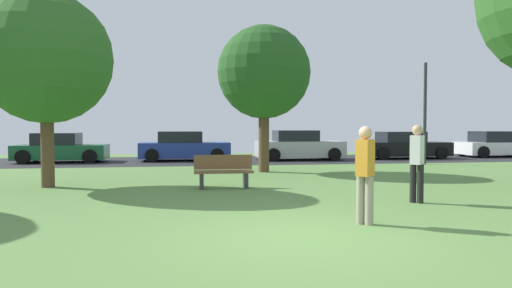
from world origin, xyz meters
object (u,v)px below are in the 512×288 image
parked_car_black (404,146)px  parked_car_silver (299,146)px  maple_tree_near (264,73)px  park_bench (224,171)px  parked_car_white (495,145)px  parked_car_blue (184,147)px  oak_tree_left (46,59)px  parked_car_green (61,149)px  person_thrower (365,170)px  person_catcher (417,160)px  street_lamp_post (425,114)px

parked_car_black → parked_car_silver: bearing=-178.9°
maple_tree_near → park_bench: 5.61m
parked_car_silver → parked_car_white: 11.44m
parked_car_blue → park_bench: 10.44m
oak_tree_left → parked_car_blue: 10.55m
parked_car_green → parked_car_silver: parked_car_silver is taller
oak_tree_left → parked_car_white: (20.87, 9.60, -2.90)m
parked_car_black → person_thrower: bearing=-119.1°
person_thrower → person_catcher: size_ratio=0.98×
maple_tree_near → parked_car_black: bearing=34.5°
parked_car_white → person_catcher: bearing=-131.6°
maple_tree_near → person_catcher: 8.07m
person_catcher → parked_car_black: person_catcher is taller
oak_tree_left → park_bench: 5.77m
person_thrower → parked_car_blue: (-3.05, 15.39, -0.27)m
oak_tree_left → park_bench: (4.79, -0.95, -3.08)m
parked_car_silver → parked_car_black: bearing=1.1°
parked_car_blue → parked_car_black: parked_car_blue is taller
parked_car_green → parked_car_blue: size_ratio=0.93×
person_thrower → street_lamp_post: street_lamp_post is taller
parked_car_green → parked_car_blue: (5.72, 0.23, 0.03)m
parked_car_white → park_bench: 19.23m
person_thrower → parked_car_blue: bearing=57.2°
oak_tree_left → park_bench: bearing=-11.2°
maple_tree_near → parked_car_green: size_ratio=1.32×
parked_car_black → oak_tree_left: bearing=-149.0°
park_bench → street_lamp_post: size_ratio=0.36×
parked_car_blue → parked_car_silver: size_ratio=1.01×
parked_car_white → park_bench: size_ratio=2.62×
oak_tree_left → parked_car_white: size_ratio=1.28×
maple_tree_near → parked_car_black: (8.50, 5.83, -3.01)m
parked_car_green → oak_tree_left: bearing=-77.8°
parked_car_green → parked_car_blue: 5.72m
parked_car_green → parked_car_white: parked_car_white is taller
oak_tree_left → maple_tree_near: 7.42m
parked_car_blue → parked_car_black: (11.42, -0.33, -0.02)m
person_thrower → parked_car_green: person_thrower is taller
park_bench → parked_car_black: bearing=-135.9°
person_thrower → person_catcher: bearing=-0.0°
oak_tree_left → parked_car_black: oak_tree_left is taller
oak_tree_left → parked_car_blue: oak_tree_left is taller
parked_car_white → park_bench: parked_car_white is taller
street_lamp_post → person_thrower: bearing=-123.3°
oak_tree_left → person_catcher: bearing=-24.6°
oak_tree_left → parked_car_blue: size_ratio=1.22×
oak_tree_left → street_lamp_post: (14.30, 5.48, -1.29)m
person_catcher → parked_car_silver: size_ratio=0.40×
park_bench → street_lamp_post: (9.51, 6.43, 1.79)m
parked_car_blue → parked_car_silver: (5.72, -0.44, 0.02)m
person_catcher → street_lamp_post: bearing=-164.2°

